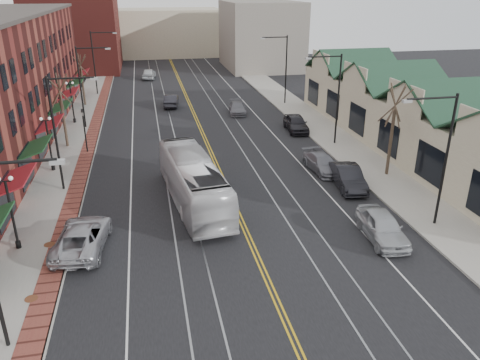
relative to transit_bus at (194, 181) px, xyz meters
name	(u,v)px	position (x,y,z in m)	size (l,w,h in m)	color
ground	(281,311)	(2.58, -12.04, -1.60)	(160.00, 160.00, 0.00)	black
sidewalk_left	(64,170)	(-9.42, 7.96, -1.52)	(4.00, 120.00, 0.15)	gray
sidewalk_right	(348,150)	(14.58, 7.96, -1.52)	(4.00, 120.00, 0.15)	gray
building_right	(414,122)	(20.58, 7.96, 0.70)	(8.00, 36.00, 4.60)	#B7A88C
backdrop_left	(75,27)	(-13.42, 57.96, 5.40)	(14.00, 18.00, 14.00)	maroon
backdrop_mid	(166,32)	(2.58, 72.96, 2.90)	(22.00, 14.00, 9.00)	#B7A88C
backdrop_right	(261,35)	(17.58, 52.96, 3.90)	(12.00, 16.00, 11.00)	slate
streetlight_l_1	(60,122)	(-8.47, 3.96, 3.43)	(3.33, 0.25, 8.00)	black
streetlight_l_2	(84,79)	(-8.47, 19.96, 3.43)	(3.33, 0.25, 8.00)	black
streetlight_l_3	(97,56)	(-8.47, 35.96, 3.43)	(3.33, 0.25, 8.00)	black
streetlight_r_0	(441,148)	(13.62, -6.04, 3.43)	(3.33, 0.25, 8.00)	black
streetlight_r_1	(334,90)	(13.62, 9.96, 3.43)	(3.33, 0.25, 8.00)	black
streetlight_r_2	(283,63)	(13.62, 25.96, 3.43)	(3.33, 0.25, 8.00)	black
lamppost_l_1	(12,215)	(-10.22, -4.04, 0.60)	(0.84, 0.28, 4.27)	black
lamppost_l_2	(50,145)	(-10.22, 7.96, 0.60)	(0.84, 0.28, 4.27)	black
lamppost_l_3	(72,103)	(-10.22, 21.96, 0.60)	(0.84, 0.28, 4.27)	black
tree_left_near	(62,109)	(-9.92, 13.96, 1.91)	(1.78, 1.37, 6.48)	#382B21
tree_left_far	(82,79)	(-9.92, 29.96, 1.68)	(1.66, 1.28, 6.02)	#382B21
tree_right_mid	(392,129)	(15.08, 1.96, 2.15)	(1.90, 1.46, 6.93)	#382B21
manhole_mid	(31,299)	(-8.62, -9.04, -1.44)	(0.60, 0.60, 0.02)	#592D19
manhole_far	(49,244)	(-8.62, -4.04, -1.44)	(0.60, 0.60, 0.02)	#592D19
traffic_signal	(84,127)	(-8.02, 11.96, 0.75)	(0.18, 0.15, 3.80)	black
transit_bus	(194,181)	(0.00, 0.00, 0.00)	(2.69, 11.48, 3.20)	silver
parked_suv	(82,236)	(-6.72, -4.60, -0.83)	(2.55, 5.53, 1.54)	#ACAEB4
parked_car_a	(382,227)	(10.08, -6.93, -0.80)	(1.89, 4.70, 1.60)	#B1B4B9
parked_car_b	(348,177)	(11.19, 0.45, -0.81)	(1.68, 4.81, 1.58)	black
parked_car_c	(322,163)	(10.52, 3.88, -0.93)	(1.87, 4.59, 1.33)	slate
parked_car_d	(296,123)	(11.88, 14.74, -0.79)	(1.91, 4.76, 1.62)	black
distant_car_left	(171,100)	(0.32, 27.55, -0.88)	(1.52, 4.36, 1.44)	black
distant_car_right	(237,108)	(7.46, 22.70, -0.96)	(1.79, 4.41, 1.28)	slate
distant_car_far	(149,74)	(-1.90, 46.13, -0.80)	(1.88, 4.68, 1.60)	silver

